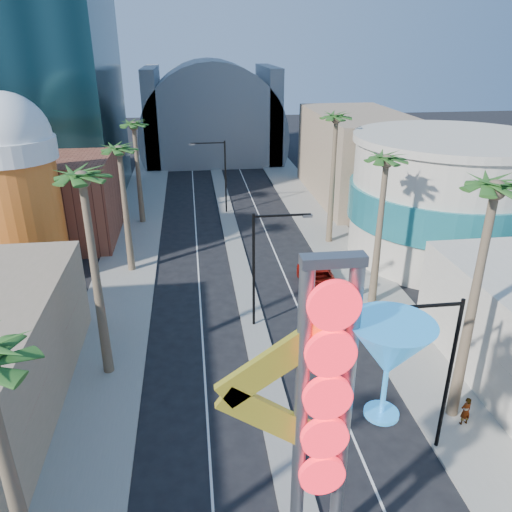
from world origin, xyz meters
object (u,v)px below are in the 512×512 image
Objects in this scene: red_pickup at (319,279)px; neon_sign at (349,409)px; pedestrian_a at (466,411)px; pedestrian_b at (353,284)px.

neon_sign is at bearing -99.93° from red_pickup.
neon_sign is at bearing 28.01° from pedestrian_a.
pedestrian_a is (8.38, 6.22, -6.37)m from neon_sign.
pedestrian_a is (3.52, -15.63, 0.14)m from red_pickup.
red_pickup is 2.89× the size of pedestrian_b.
red_pickup is 16.02m from pedestrian_a.
pedestrian_b is (-1.36, 13.78, 0.20)m from pedestrian_a.
red_pickup is at bearing -85.86° from pedestrian_a.
pedestrian_b reaches higher than pedestrian_a.
neon_sign is 6.33× the size of pedestrian_b.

